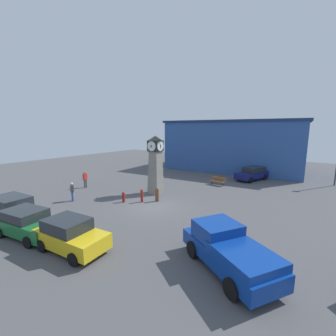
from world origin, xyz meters
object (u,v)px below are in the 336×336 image
object	(u,v)px
pickup_truck	(228,250)
bollard_mid_row	(142,195)
car_far_lot	(252,173)
clock_tower	(156,165)
pedestrian_crossing_lot	(85,178)
car_navy_sedan	(13,209)
bollard_near_tower	(157,194)
bench	(218,180)
car_by_building	(70,235)
bollard_far_row	(124,197)
pedestrian_near_bench	(72,190)
car_near_tower	(28,223)

from	to	relation	value
pickup_truck	bollard_mid_row	bearing A→B (deg)	152.03
car_far_lot	pickup_truck	distance (m)	18.98
clock_tower	pedestrian_crossing_lot	xyz separation A→B (m)	(-7.29, -2.57, -1.77)
car_navy_sedan	car_far_lot	xyz separation A→B (m)	(10.07, 21.56, -0.03)
bollard_mid_row	car_far_lot	world-z (taller)	car_far_lot
clock_tower	pedestrian_crossing_lot	distance (m)	7.92
bollard_near_tower	car_navy_sedan	world-z (taller)	car_navy_sedan
car_navy_sedan	bench	distance (m)	18.46
car_navy_sedan	pickup_truck	world-z (taller)	pickup_truck
pedestrian_crossing_lot	car_by_building	bearing A→B (deg)	-38.72
bollard_mid_row	pedestrian_crossing_lot	size ratio (longest dim) A/B	0.65
car_far_lot	pickup_truck	bearing A→B (deg)	-78.98
car_navy_sedan	car_by_building	bearing A→B (deg)	-0.00
bollard_far_row	bench	distance (m)	10.82
bollard_far_row	pedestrian_near_bench	size ratio (longest dim) A/B	0.55
clock_tower	car_navy_sedan	distance (m)	11.42
clock_tower	pedestrian_crossing_lot	world-z (taller)	clock_tower
bollard_mid_row	bollard_far_row	world-z (taller)	bollard_mid_row
bollard_mid_row	pickup_truck	world-z (taller)	pickup_truck
bollard_far_row	pickup_truck	distance (m)	11.12
clock_tower	bench	xyz separation A→B (m)	(3.74, 6.24, -2.23)
bollard_near_tower	pickup_truck	bearing A→B (deg)	-34.94
car_navy_sedan	pedestrian_crossing_lot	distance (m)	8.68
bollard_mid_row	pedestrian_near_bench	bearing A→B (deg)	-148.20
pedestrian_crossing_lot	car_navy_sedan	bearing A→B (deg)	-67.04
pickup_truck	bollard_far_row	bearing A→B (deg)	159.17
pickup_truck	pedestrian_crossing_lot	distance (m)	17.82
bench	pedestrian_crossing_lot	distance (m)	14.12
bollard_far_row	car_navy_sedan	xyz separation A→B (m)	(-3.32, -6.88, 0.37)
car_by_building	pedestrian_crossing_lot	size ratio (longest dim) A/B	2.30
bollard_near_tower	pedestrian_crossing_lot	bearing A→B (deg)	-175.64
clock_tower	car_navy_sedan	xyz separation A→B (m)	(-3.90, -10.56, -1.94)
bench	bollard_mid_row	bearing A→B (deg)	-108.82
bollard_near_tower	car_navy_sedan	xyz separation A→B (m)	(-5.48, -8.67, 0.22)
car_by_building	pedestrian_near_bench	world-z (taller)	car_by_building
car_near_tower	pedestrian_crossing_lot	size ratio (longest dim) A/B	2.50
car_navy_sedan	car_near_tower	xyz separation A→B (m)	(3.13, -0.48, -0.04)
clock_tower	car_near_tower	xyz separation A→B (m)	(-0.77, -11.04, -1.97)
car_navy_sedan	clock_tower	bearing A→B (deg)	69.73
bollard_far_row	car_navy_sedan	size ratio (longest dim) A/B	0.19
pickup_truck	pedestrian_crossing_lot	bearing A→B (deg)	163.49
bollard_far_row	car_by_building	xyz separation A→B (m)	(3.27, -6.88, 0.37)
car_by_building	car_navy_sedan	bearing A→B (deg)	180.00
bollard_mid_row	car_far_lot	bearing A→B (deg)	68.20
bollard_near_tower	car_navy_sedan	bearing A→B (deg)	-122.32
bollard_far_row	car_near_tower	world-z (taller)	car_near_tower
bench	pedestrian_near_bench	xyz separation A→B (m)	(-8.13, -12.16, 0.40)
pedestrian_near_bench	car_navy_sedan	bearing A→B (deg)	-83.88
car_by_building	pedestrian_crossing_lot	world-z (taller)	pedestrian_crossing_lot
bench	car_navy_sedan	bearing A→B (deg)	-114.43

